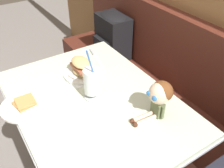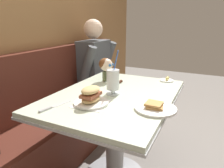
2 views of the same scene
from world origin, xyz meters
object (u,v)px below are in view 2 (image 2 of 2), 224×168
at_px(sandwich_plate, 91,97).
at_px(diner_patron, 97,66).
at_px(milkshake_glass, 113,81).
at_px(butter_knife, 50,108).
at_px(seated_doll, 106,66).
at_px(butter_saucer, 167,80).
at_px(toast_plate, 155,108).

bearing_deg(sandwich_plate, diner_patron, 28.16).
bearing_deg(milkshake_glass, butter_knife, 149.65).
distance_m(milkshake_glass, sandwich_plate, 0.23).
bearing_deg(sandwich_plate, milkshake_glass, -11.67).
xyz_separation_m(sandwich_plate, diner_patron, (0.98, 0.53, -0.04)).
bearing_deg(sandwich_plate, seated_doll, 17.32).
relative_size(milkshake_glass, diner_patron, 0.39).
height_order(butter_saucer, diner_patron, diner_patron).
bearing_deg(butter_saucer, milkshake_glass, 152.09).
relative_size(sandwich_plate, butter_saucer, 1.84).
bearing_deg(diner_patron, toast_plate, -134.14).
distance_m(butter_saucer, diner_patron, 0.88).
distance_m(toast_plate, butter_knife, 0.63).
bearing_deg(butter_knife, seated_doll, -1.87).
relative_size(butter_saucer, seated_doll, 0.54).
relative_size(milkshake_glass, butter_saucer, 2.62).
bearing_deg(sandwich_plate, toast_plate, -76.02).
distance_m(toast_plate, diner_patron, 1.27).
distance_m(toast_plate, butter_saucer, 0.64).
xyz_separation_m(milkshake_glass, butter_knife, (-0.39, 0.23, -0.10)).
xyz_separation_m(seated_doll, diner_patron, (0.47, 0.36, -0.13)).
bearing_deg(butter_knife, sandwich_plate, -47.25).
relative_size(butter_saucer, diner_patron, 0.15).
height_order(milkshake_glass, butter_knife, milkshake_glass).
bearing_deg(diner_patron, milkshake_glass, -143.05).
bearing_deg(milkshake_glass, sandwich_plate, 168.33).
distance_m(sandwich_plate, butter_knife, 0.25).
bearing_deg(milkshake_glass, butter_saucer, -27.91).
relative_size(seated_doll, diner_patron, 0.27).
relative_size(toast_plate, butter_knife, 1.07).
distance_m(toast_plate, milkshake_glass, 0.37).
height_order(milkshake_glass, butter_saucer, milkshake_glass).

